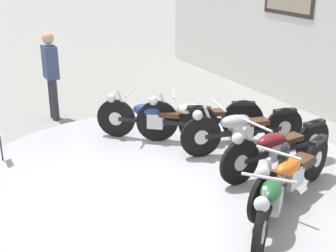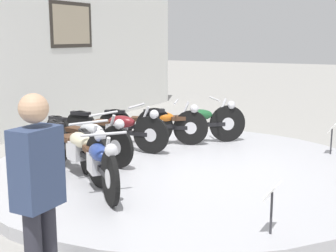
{
  "view_description": "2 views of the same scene",
  "coord_description": "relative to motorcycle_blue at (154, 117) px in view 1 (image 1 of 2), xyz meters",
  "views": [
    {
      "loc": [
        4.82,
        -2.6,
        3.04
      ],
      "look_at": [
        -0.16,
        0.06,
        0.88
      ],
      "focal_mm": 50.0,
      "sensor_mm": 36.0,
      "label": 1
    },
    {
      "loc": [
        -5.99,
        -2.92,
        2.02
      ],
      "look_at": [
        0.03,
        0.26,
        0.72
      ],
      "focal_mm": 50.0,
      "sensor_mm": 36.0,
      "label": 2
    }
  ],
  "objects": [
    {
      "name": "motorcycle_cream",
      "position": [
        0.36,
        0.59,
        0.02
      ],
      "size": [
        0.96,
        1.82,
        0.81
      ],
      "color": "black",
      "rests_on": "display_platform"
    },
    {
      "name": "info_placard_front_left",
      "position": [
        -0.33,
        -2.3,
        -0.01
      ],
      "size": [
        0.26,
        0.11,
        0.51
      ],
      "color": "#333338",
      "rests_on": "display_platform"
    },
    {
      "name": "visitor_standing",
      "position": [
        -2.12,
        -1.04,
        0.4
      ],
      "size": [
        0.36,
        0.22,
        1.63
      ],
      "color": "#2D2D38",
      "rests_on": "ground_plane"
    },
    {
      "name": "motorcycle_orange",
      "position": [
        2.51,
        0.59,
        -0.01
      ],
      "size": [
        0.79,
        1.85,
        0.78
      ],
      "color": "black",
      "rests_on": "display_platform"
    },
    {
      "name": "motorcycle_green",
      "position": [
        2.87,
        0.0,
        0.01
      ],
      "size": [
        1.35,
        1.57,
        0.81
      ],
      "color": "black",
      "rests_on": "display_platform"
    },
    {
      "name": "display_platform",
      "position": [
        1.43,
        -0.48,
        -0.45
      ],
      "size": [
        5.77,
        5.77,
        0.14
      ],
      "primitive_type": "cylinder",
      "color": "#ADADB2",
      "rests_on": "ground_plane"
    },
    {
      "name": "motorcycle_maroon",
      "position": [
        1.83,
        0.94,
        -0.0
      ],
      "size": [
        0.54,
        1.97,
        0.79
      ],
      "color": "black",
      "rests_on": "display_platform"
    },
    {
      "name": "motorcycle_silver",
      "position": [
        1.03,
        0.94,
        -0.0
      ],
      "size": [
        0.58,
        1.94,
        0.79
      ],
      "color": "black",
      "rests_on": "display_platform"
    },
    {
      "name": "ground_plane",
      "position": [
        1.43,
        -0.48,
        -0.52
      ],
      "size": [
        60.0,
        60.0,
        0.0
      ],
      "primitive_type": "plane",
      "color": "gray"
    },
    {
      "name": "motorcycle_blue",
      "position": [
        0.0,
        0.0,
        0.0
      ],
      "size": [
        1.32,
        1.55,
        0.79
      ],
      "color": "black",
      "rests_on": "display_platform"
    }
  ]
}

